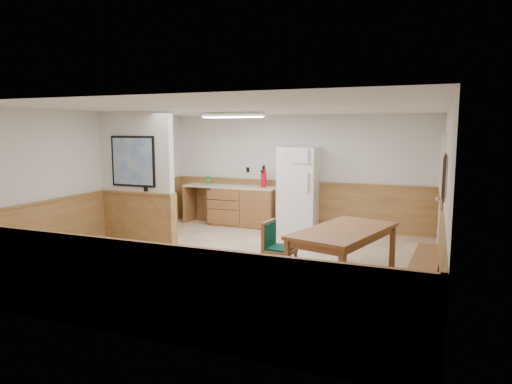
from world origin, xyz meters
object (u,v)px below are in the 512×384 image
at_px(dining_bench, 426,264).
at_px(fire_extinguisher, 264,178).
at_px(refrigerator, 298,189).
at_px(dining_chair, 274,245).
at_px(dining_table, 344,235).
at_px(soap_bottle, 208,180).

relative_size(dining_bench, fire_extinguisher, 3.31).
relative_size(refrigerator, fire_extinguisher, 3.72).
bearing_deg(dining_chair, dining_table, 22.98).
xyz_separation_m(dining_bench, dining_chair, (-2.08, -0.34, 0.15)).
relative_size(dining_table, soap_bottle, 9.71).
bearing_deg(refrigerator, soap_bottle, 175.66).
relative_size(dining_chair, soap_bottle, 4.05).
distance_m(dining_table, dining_bench, 1.17).
xyz_separation_m(dining_table, soap_bottle, (-3.76, 2.99, 0.35)).
distance_m(dining_table, soap_bottle, 4.81).
bearing_deg(dining_bench, refrigerator, 136.01).
height_order(dining_chair, fire_extinguisher, fire_extinguisher).
bearing_deg(dining_table, fire_extinguisher, 143.80).
bearing_deg(soap_bottle, dining_chair, -49.60).
bearing_deg(refrigerator, dining_bench, -49.95).
bearing_deg(soap_bottle, dining_bench, -31.17).
xyz_separation_m(dining_table, dining_bench, (1.13, 0.03, -0.32)).
distance_m(refrigerator, dining_table, 3.32).
xyz_separation_m(dining_chair, soap_bottle, (-2.81, 3.30, 0.51)).
bearing_deg(dining_bench, soap_bottle, 152.07).
bearing_deg(dining_bench, dining_chair, -167.37).
bearing_deg(fire_extinguisher, dining_chair, -81.89).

